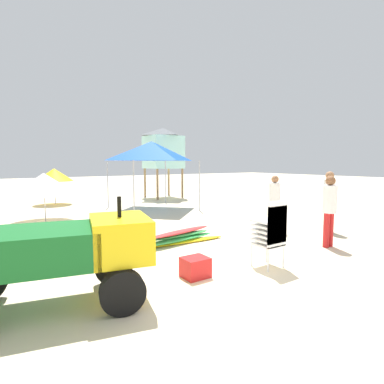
{
  "coord_description": "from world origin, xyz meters",
  "views": [
    {
      "loc": [
        -3.52,
        -3.46,
        1.99
      ],
      "look_at": [
        0.69,
        2.84,
        1.25
      ],
      "focal_mm": 28.34,
      "sensor_mm": 36.0,
      "label": 1
    }
  ],
  "objects_px": {
    "stacked_plastic_chairs": "(272,229)",
    "lifeguard_tower": "(163,148)",
    "popup_canopy": "(152,151)",
    "beach_umbrella_mid": "(44,184)",
    "utility_cart": "(60,251)",
    "lifeguard_near_right": "(329,197)",
    "beach_umbrella_left": "(54,175)",
    "lifeguard_near_left": "(275,199)",
    "surfboard_pile": "(179,238)",
    "cooler_box": "(195,267)",
    "lifeguard_far_right": "(329,206)"
  },
  "relations": [
    {
      "from": "lifeguard_near_right",
      "to": "surfboard_pile",
      "type": "bearing_deg",
      "value": 162.76
    },
    {
      "from": "lifeguard_near_left",
      "to": "lifeguard_far_right",
      "type": "distance_m",
      "value": 1.88
    },
    {
      "from": "lifeguard_near_left",
      "to": "cooler_box",
      "type": "height_order",
      "value": "lifeguard_near_left"
    },
    {
      "from": "stacked_plastic_chairs",
      "to": "lifeguard_tower",
      "type": "relative_size",
      "value": 0.33
    },
    {
      "from": "beach_umbrella_mid",
      "to": "cooler_box",
      "type": "xyz_separation_m",
      "value": [
        1.39,
        -6.96,
        -1.11
      ]
    },
    {
      "from": "beach_umbrella_left",
      "to": "lifeguard_near_right",
      "type": "bearing_deg",
      "value": -62.96
    },
    {
      "from": "lifeguard_near_right",
      "to": "lifeguard_tower",
      "type": "relative_size",
      "value": 0.45
    },
    {
      "from": "surfboard_pile",
      "to": "beach_umbrella_mid",
      "type": "relative_size",
      "value": 1.19
    },
    {
      "from": "popup_canopy",
      "to": "lifeguard_tower",
      "type": "relative_size",
      "value": 0.75
    },
    {
      "from": "surfboard_pile",
      "to": "beach_umbrella_mid",
      "type": "distance_m",
      "value": 5.56
    },
    {
      "from": "beach_umbrella_left",
      "to": "cooler_box",
      "type": "relative_size",
      "value": 3.91
    },
    {
      "from": "utility_cart",
      "to": "surfboard_pile",
      "type": "xyz_separation_m",
      "value": [
        3.04,
        1.87,
        -0.63
      ]
    },
    {
      "from": "popup_canopy",
      "to": "beach_umbrella_left",
      "type": "bearing_deg",
      "value": 128.91
    },
    {
      "from": "utility_cart",
      "to": "beach_umbrella_left",
      "type": "xyz_separation_m",
      "value": [
        1.8,
        11.23,
        0.62
      ]
    },
    {
      "from": "lifeguard_tower",
      "to": "cooler_box",
      "type": "xyz_separation_m",
      "value": [
        -5.29,
        -10.95,
        -2.62
      ]
    },
    {
      "from": "popup_canopy",
      "to": "cooler_box",
      "type": "bearing_deg",
      "value": -110.99
    },
    {
      "from": "utility_cart",
      "to": "surfboard_pile",
      "type": "bearing_deg",
      "value": 31.65
    },
    {
      "from": "lifeguard_tower",
      "to": "lifeguard_near_right",
      "type": "bearing_deg",
      "value": -91.07
    },
    {
      "from": "lifeguard_near_right",
      "to": "beach_umbrella_mid",
      "type": "relative_size",
      "value": 0.84
    },
    {
      "from": "lifeguard_near_right",
      "to": "lifeguard_tower",
      "type": "bearing_deg",
      "value": 88.93
    },
    {
      "from": "stacked_plastic_chairs",
      "to": "beach_umbrella_mid",
      "type": "bearing_deg",
      "value": 110.94
    },
    {
      "from": "stacked_plastic_chairs",
      "to": "lifeguard_near_left",
      "type": "bearing_deg",
      "value": 40.33
    },
    {
      "from": "stacked_plastic_chairs",
      "to": "lifeguard_tower",
      "type": "bearing_deg",
      "value": 71.29
    },
    {
      "from": "lifeguard_near_right",
      "to": "stacked_plastic_chairs",
      "type": "bearing_deg",
      "value": -162.47
    },
    {
      "from": "surfboard_pile",
      "to": "lifeguard_near_left",
      "type": "bearing_deg",
      "value": -6.37
    },
    {
      "from": "utility_cart",
      "to": "lifeguard_far_right",
      "type": "xyz_separation_m",
      "value": [
        5.82,
        -0.33,
        0.18
      ]
    },
    {
      "from": "surfboard_pile",
      "to": "lifeguard_far_right",
      "type": "height_order",
      "value": "lifeguard_far_right"
    },
    {
      "from": "lifeguard_tower",
      "to": "beach_umbrella_left",
      "type": "xyz_separation_m",
      "value": [
        -5.63,
        0.44,
        -1.39
      ]
    },
    {
      "from": "surfboard_pile",
      "to": "lifeguard_far_right",
      "type": "relative_size",
      "value": 1.47
    },
    {
      "from": "lifeguard_near_left",
      "to": "lifeguard_far_right",
      "type": "xyz_separation_m",
      "value": [
        -0.25,
        -1.86,
        0.04
      ]
    },
    {
      "from": "lifeguard_near_left",
      "to": "cooler_box",
      "type": "relative_size",
      "value": 3.67
    },
    {
      "from": "lifeguard_far_right",
      "to": "cooler_box",
      "type": "height_order",
      "value": "lifeguard_far_right"
    },
    {
      "from": "popup_canopy",
      "to": "beach_umbrella_mid",
      "type": "bearing_deg",
      "value": -173.7
    },
    {
      "from": "utility_cart",
      "to": "beach_umbrella_mid",
      "type": "bearing_deg",
      "value": 83.75
    },
    {
      "from": "beach_umbrella_mid",
      "to": "cooler_box",
      "type": "distance_m",
      "value": 7.19
    },
    {
      "from": "utility_cart",
      "to": "lifeguard_tower",
      "type": "distance_m",
      "value": 13.25
    },
    {
      "from": "lifeguard_tower",
      "to": "surfboard_pile",
      "type": "bearing_deg",
      "value": -116.23
    },
    {
      "from": "utility_cart",
      "to": "popup_canopy",
      "type": "relative_size",
      "value": 0.94
    },
    {
      "from": "lifeguard_far_right",
      "to": "beach_umbrella_left",
      "type": "distance_m",
      "value": 12.25
    },
    {
      "from": "surfboard_pile",
      "to": "popup_canopy",
      "type": "distance_m",
      "value": 6.19
    },
    {
      "from": "surfboard_pile",
      "to": "cooler_box",
      "type": "xyz_separation_m",
      "value": [
        -0.9,
        -2.03,
        0.02
      ]
    },
    {
      "from": "lifeguard_far_right",
      "to": "lifeguard_tower",
      "type": "relative_size",
      "value": 0.43
    },
    {
      "from": "surfboard_pile",
      "to": "lifeguard_near_left",
      "type": "height_order",
      "value": "lifeguard_near_left"
    },
    {
      "from": "utility_cart",
      "to": "lifeguard_tower",
      "type": "relative_size",
      "value": 0.7
    },
    {
      "from": "popup_canopy",
      "to": "beach_umbrella_left",
      "type": "distance_m",
      "value": 5.19
    },
    {
      "from": "stacked_plastic_chairs",
      "to": "lifeguard_tower",
      "type": "distance_m",
      "value": 12.19
    },
    {
      "from": "lifeguard_far_right",
      "to": "cooler_box",
      "type": "relative_size",
      "value": 3.82
    },
    {
      "from": "lifeguard_near_left",
      "to": "utility_cart",
      "type": "bearing_deg",
      "value": -165.83
    },
    {
      "from": "lifeguard_near_right",
      "to": "cooler_box",
      "type": "distance_m",
      "value": 5.22
    },
    {
      "from": "utility_cart",
      "to": "stacked_plastic_chairs",
      "type": "height_order",
      "value": "utility_cart"
    }
  ]
}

